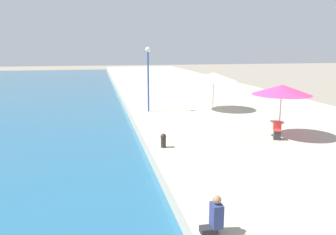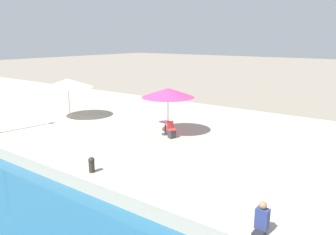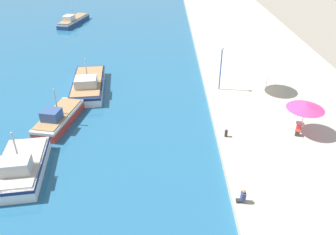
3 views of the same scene
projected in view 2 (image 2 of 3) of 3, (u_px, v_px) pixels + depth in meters
quay_promenade at (3, 99)px, 31.38m from camera, size 16.00×90.00×0.61m
cafe_umbrella_pink at (168, 93)px, 18.26m from camera, size 2.97×2.97×2.70m
cafe_umbrella_white at (68, 83)px, 22.05m from camera, size 3.34×3.34×2.74m
cafe_table at (165, 126)px, 18.68m from camera, size 0.80×0.80×0.74m
cafe_chair_left at (172, 132)px, 18.11m from camera, size 0.54×0.56×0.91m
person_at_quay at (262, 220)px, 9.15m from camera, size 0.53×0.36×0.98m
mooring_bollard at (92, 164)px, 13.44m from camera, size 0.26×0.26×0.65m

